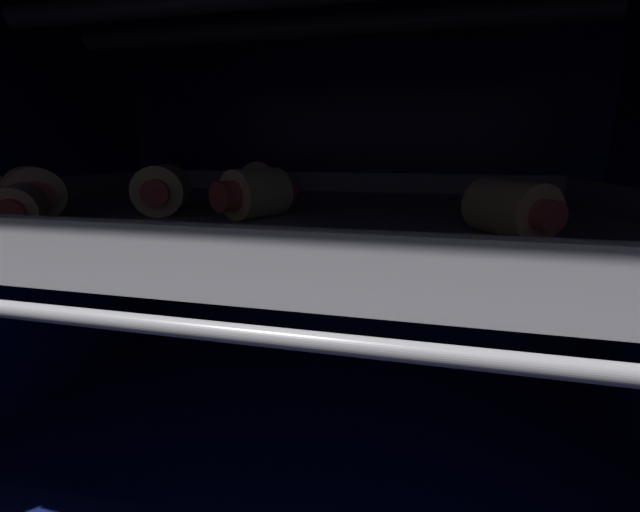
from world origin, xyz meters
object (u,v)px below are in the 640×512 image
object	(u,v)px
pig_in_blanket_mid_2	(258,178)
pig_in_blanket_mid_6	(18,207)
pig_in_blanket_mid_4	(510,209)
pig_in_blanket_mid_1	(162,190)
oven_rack_mid	(293,226)
baking_tray_mid	(293,214)
pig_in_blanket_mid_5	(256,193)
pig_in_blanket_mid_0	(33,193)

from	to	relation	value
pig_in_blanket_mid_2	pig_in_blanket_mid_6	size ratio (longest dim) A/B	1.14
pig_in_blanket_mid_4	pig_in_blanket_mid_1	bearing A→B (deg)	172.68
pig_in_blanket_mid_2	pig_in_blanket_mid_6	distance (cm)	21.35
pig_in_blanket_mid_4	pig_in_blanket_mid_6	distance (cm)	26.66
oven_rack_mid	pig_in_blanket_mid_4	world-z (taller)	pig_in_blanket_mid_4
baking_tray_mid	pig_in_blanket_mid_2	world-z (taller)	pig_in_blanket_mid_2
oven_rack_mid	pig_in_blanket_mid_6	size ratio (longest dim) A/B	10.33
pig_in_blanket_mid_5	pig_in_blanket_mid_1	bearing A→B (deg)	179.42
pig_in_blanket_mid_0	pig_in_blanket_mid_5	world-z (taller)	pig_in_blanket_mid_0
pig_in_blanket_mid_0	pig_in_blanket_mid_6	distance (cm)	4.26
pig_in_blanket_mid_6	pig_in_blanket_mid_5	bearing A→B (deg)	32.09
baking_tray_mid	pig_in_blanket_mid_2	distance (cm)	12.66
baking_tray_mid	oven_rack_mid	bearing A→B (deg)	-90.00
baking_tray_mid	pig_in_blanket_mid_6	world-z (taller)	pig_in_blanket_mid_6
baking_tray_mid	pig_in_blanket_mid_6	size ratio (longest dim) A/B	9.15
oven_rack_mid	pig_in_blanket_mid_2	world-z (taller)	pig_in_blanket_mid_2
pig_in_blanket_mid_2	pig_in_blanket_mid_5	xyz separation A→B (cm)	(5.06, -13.31, -0.02)
pig_in_blanket_mid_5	pig_in_blanket_mid_6	distance (cm)	13.36
baking_tray_mid	pig_in_blanket_mid_1	size ratio (longest dim) A/B	8.19
pig_in_blanket_mid_2	oven_rack_mid	bearing A→B (deg)	-57.69
pig_in_blanket_mid_0	pig_in_blanket_mid_2	bearing A→B (deg)	62.69
pig_in_blanket_mid_1	pig_in_blanket_mid_2	distance (cm)	13.38
pig_in_blanket_mid_0	pig_in_blanket_mid_2	world-z (taller)	same
pig_in_blanket_mid_0	pig_in_blanket_mid_1	size ratio (longest dim) A/B	0.90
pig_in_blanket_mid_2	pig_in_blanket_mid_4	xyz separation A→B (cm)	(20.05, -16.06, -0.18)
pig_in_blanket_mid_1	pig_in_blanket_mid_0	bearing A→B (deg)	-151.52
baking_tray_mid	pig_in_blanket_mid_5	xyz separation A→B (cm)	(-1.65, -2.71, 1.70)
baking_tray_mid	pig_in_blanket_mid_0	distance (cm)	16.84
pig_in_blanket_mid_5	pig_in_blanket_mid_6	xyz separation A→B (cm)	(-11.31, -7.09, -0.35)
oven_rack_mid	pig_in_blanket_mid_5	world-z (taller)	pig_in_blanket_mid_5
pig_in_blanket_mid_0	pig_in_blanket_mid_6	world-z (taller)	pig_in_blanket_mid_0
pig_in_blanket_mid_2	pig_in_blanket_mid_4	bearing A→B (deg)	-38.69
baking_tray_mid	pig_in_blanket_mid_6	bearing A→B (deg)	-142.89
pig_in_blanket_mid_4	pig_in_blanket_mid_2	bearing A→B (deg)	141.31
oven_rack_mid	pig_in_blanket_mid_1	size ratio (longest dim) A/B	9.24
pig_in_blanket_mid_1	pig_in_blanket_mid_6	distance (cm)	8.41
pig_in_blanket_mid_0	pig_in_blanket_mid_4	xyz separation A→B (cm)	(28.82, 0.93, -0.22)
pig_in_blanket_mid_4	baking_tray_mid	bearing A→B (deg)	157.76
pig_in_blanket_mid_0	pig_in_blanket_mid_5	distance (cm)	14.31
pig_in_blanket_mid_5	pig_in_blanket_mid_6	world-z (taller)	pig_in_blanket_mid_5
oven_rack_mid	baking_tray_mid	distance (cm)	0.91
oven_rack_mid	pig_in_blanket_mid_2	size ratio (longest dim) A/B	9.06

